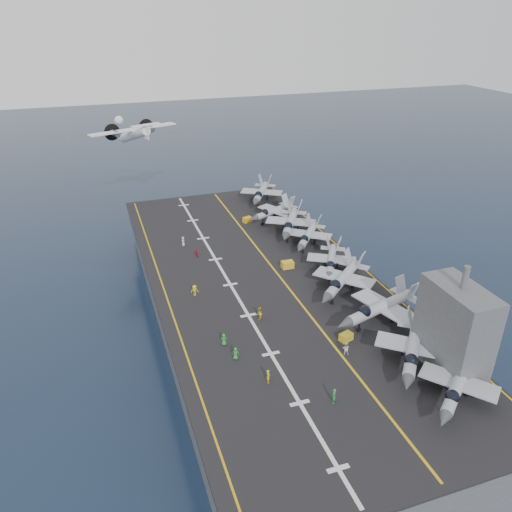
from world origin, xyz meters
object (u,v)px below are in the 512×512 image
object	(u,v)px
island_superstructure	(456,319)
tow_cart_a	(346,337)
transport_plane	(134,135)
fighter_jet_0	(458,384)

from	to	relation	value
island_superstructure	tow_cart_a	bearing A→B (deg)	135.84
island_superstructure	tow_cart_a	xyz separation A→B (m)	(-9.79, 9.51, -6.95)
tow_cart_a	transport_plane	bearing A→B (deg)	104.19
island_superstructure	tow_cart_a	world-z (taller)	island_superstructure
island_superstructure	fighter_jet_0	size ratio (longest dim) A/B	0.92
fighter_jet_0	island_superstructure	bearing A→B (deg)	61.15
transport_plane	tow_cart_a	bearing A→B (deg)	-75.81
island_superstructure	tow_cart_a	distance (m)	15.31
island_superstructure	transport_plane	xyz separation A→B (m)	(-29.29, 86.65, 6.31)
fighter_jet_0	transport_plane	distance (m)	96.42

